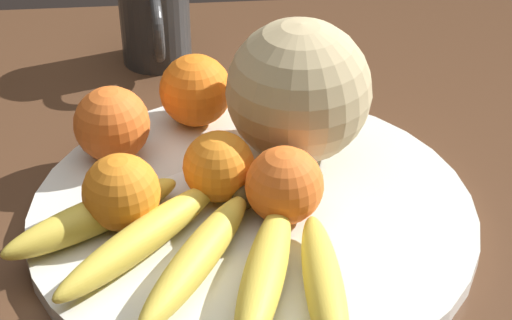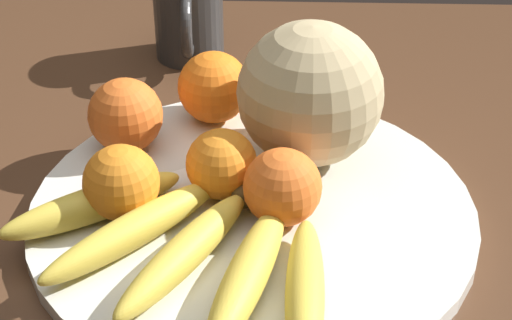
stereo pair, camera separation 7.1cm
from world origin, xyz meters
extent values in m
cube|color=#4C301E|center=(0.00, 0.00, 0.70)|extent=(1.40, 0.88, 0.04)
cylinder|color=silver|center=(0.00, -0.03, 0.73)|extent=(0.39, 0.39, 0.02)
torus|color=#1E4C56|center=(0.00, -0.03, 0.73)|extent=(0.39, 0.39, 0.01)
sphere|color=tan|center=(0.05, 0.06, 0.81)|extent=(0.13, 0.13, 0.13)
sphere|color=#473819|center=(-0.01, -0.03, 0.76)|extent=(0.02, 0.02, 0.02)
ellipsoid|color=gold|center=(-0.13, -0.05, 0.76)|extent=(0.15, 0.11, 0.03)
ellipsoid|color=gold|center=(-0.09, -0.08, 0.76)|extent=(0.15, 0.15, 0.03)
ellipsoid|color=gold|center=(-0.05, -0.11, 0.76)|extent=(0.11, 0.17, 0.03)
ellipsoid|color=gold|center=(0.00, -0.13, 0.76)|extent=(0.08, 0.17, 0.03)
ellipsoid|color=gold|center=(0.04, -0.15, 0.76)|extent=(0.03, 0.17, 0.03)
sphere|color=orange|center=(-0.03, -0.01, 0.77)|extent=(0.06, 0.06, 0.06)
sphere|color=orange|center=(-0.12, 0.07, 0.77)|extent=(0.07, 0.07, 0.07)
sphere|color=orange|center=(-0.04, 0.12, 0.78)|extent=(0.07, 0.07, 0.07)
sphere|color=orange|center=(-0.11, -0.04, 0.77)|extent=(0.07, 0.07, 0.07)
sphere|color=orange|center=(0.03, -0.04, 0.77)|extent=(0.07, 0.07, 0.07)
cube|color=white|center=(-0.06, 0.01, 0.74)|extent=(0.10, 0.08, 0.00)
cylinder|color=#2D2D2D|center=(-0.08, 0.29, 0.78)|extent=(0.08, 0.08, 0.11)
torus|color=#2D2D2D|center=(-0.08, 0.24, 0.78)|extent=(0.02, 0.07, 0.07)
camera|label=1|loc=(-0.05, -0.61, 1.20)|focal=60.00mm
camera|label=2|loc=(0.02, -0.61, 1.20)|focal=60.00mm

